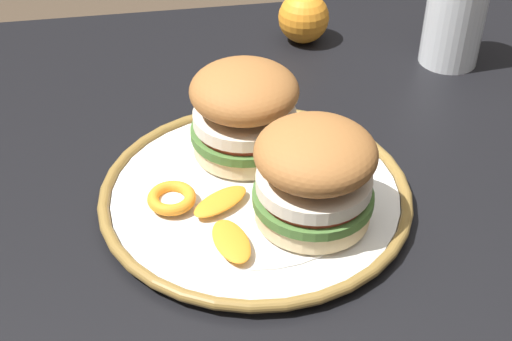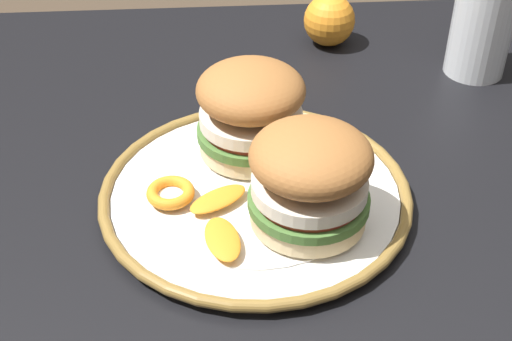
# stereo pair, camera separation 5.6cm
# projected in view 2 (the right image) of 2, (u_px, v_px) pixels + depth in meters

# --- Properties ---
(dining_table) EXTENTS (1.15, 0.88, 0.73)m
(dining_table) POSITION_uv_depth(u_px,v_px,m) (254.00, 257.00, 0.82)
(dining_table) COLOR black
(dining_table) RESTS_ON ground
(dinner_plate) EXTENTS (0.32, 0.32, 0.02)m
(dinner_plate) POSITION_uv_depth(u_px,v_px,m) (256.00, 194.00, 0.73)
(dinner_plate) COLOR white
(dinner_plate) RESTS_ON dining_table
(sandwich_half_left) EXTENTS (0.15, 0.15, 0.10)m
(sandwich_half_left) POSITION_uv_depth(u_px,v_px,m) (252.00, 109.00, 0.75)
(sandwich_half_left) COLOR beige
(sandwich_half_left) RESTS_ON dinner_plate
(sandwich_half_right) EXTENTS (0.16, 0.16, 0.10)m
(sandwich_half_right) POSITION_uv_depth(u_px,v_px,m) (310.00, 177.00, 0.66)
(sandwich_half_right) COLOR beige
(sandwich_half_right) RESTS_ON dinner_plate
(orange_peel_curled) EXTENTS (0.07, 0.07, 0.01)m
(orange_peel_curled) POSITION_uv_depth(u_px,v_px,m) (171.00, 193.00, 0.71)
(orange_peel_curled) COLOR orange
(orange_peel_curled) RESTS_ON dinner_plate
(orange_peel_strip_long) EXTENTS (0.07, 0.06, 0.01)m
(orange_peel_strip_long) POSITION_uv_depth(u_px,v_px,m) (218.00, 199.00, 0.70)
(orange_peel_strip_long) COLOR orange
(orange_peel_strip_long) RESTS_ON dinner_plate
(orange_peel_strip_short) EXTENTS (0.04, 0.07, 0.01)m
(orange_peel_strip_short) POSITION_uv_depth(u_px,v_px,m) (223.00, 239.00, 0.66)
(orange_peel_strip_short) COLOR orange
(orange_peel_strip_short) RESTS_ON dinner_plate
(drinking_glass) EXTENTS (0.08, 0.08, 0.13)m
(drinking_glass) POSITION_uv_depth(u_px,v_px,m) (481.00, 31.00, 0.91)
(drinking_glass) COLOR white
(drinking_glass) RESTS_ON dining_table
(whole_orange) EXTENTS (0.07, 0.07, 0.07)m
(whole_orange) POSITION_uv_depth(u_px,v_px,m) (329.00, 20.00, 0.99)
(whole_orange) COLOR orange
(whole_orange) RESTS_ON dining_table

